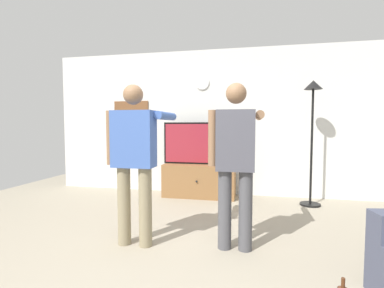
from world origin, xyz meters
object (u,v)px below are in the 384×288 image
television (200,143)px  framed_picture (131,115)px  tv_stand (199,180)px  wall_clock (202,83)px  person_standing_nearer_couch (236,157)px  floor_lamp (312,117)px  person_standing_nearer_lamp (135,155)px

television → framed_picture: (-1.44, 0.25, 0.52)m
tv_stand → framed_picture: (-1.44, 0.30, 1.20)m
wall_clock → person_standing_nearer_couch: size_ratio=0.15×
framed_picture → person_standing_nearer_couch: (2.21, -2.38, -0.53)m
framed_picture → floor_lamp: size_ratio=0.35×
floor_lamp → person_standing_nearer_couch: bearing=-119.9°
framed_picture → tv_stand: bearing=-11.6°
framed_picture → floor_lamp: (3.30, -0.48, -0.06)m
television → person_standing_nearer_couch: bearing=-70.0°
person_standing_nearer_lamp → person_standing_nearer_couch: person_standing_nearer_couch is taller
framed_picture → person_standing_nearer_couch: framed_picture is taller
television → person_standing_nearer_lamp: person_standing_nearer_lamp is taller
tv_stand → television: bearing=90.0°
framed_picture → floor_lamp: floor_lamp is taller
television → wall_clock: bearing=90.0°
television → floor_lamp: (1.86, -0.23, 0.46)m
tv_stand → person_standing_nearer_couch: 2.32m
tv_stand → person_standing_nearer_lamp: 2.32m
television → floor_lamp: 1.94m
person_standing_nearer_lamp → wall_clock: bearing=83.4°
floor_lamp → television: bearing=173.0°
television → tv_stand: bearing=-90.0°
tv_stand → floor_lamp: 2.19m
floor_lamp → person_standing_nearer_lamp: 2.99m
tv_stand → person_standing_nearer_couch: person_standing_nearer_couch is taller
wall_clock → person_standing_nearer_lamp: 2.74m
framed_picture → floor_lamp: bearing=-8.3°
tv_stand → wall_clock: 1.82m
framed_picture → wall_clock: bearing=-0.2°
television → framed_picture: size_ratio=1.88×
television → wall_clock: (0.00, 0.24, 1.12)m
wall_clock → framed_picture: bearing=179.8°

